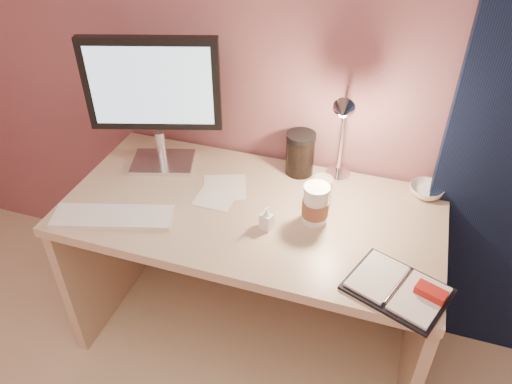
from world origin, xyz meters
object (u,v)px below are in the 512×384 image
(monitor, at_px, (153,93))
(desk_lamp, at_px, (336,132))
(clear_cup, at_px, (322,193))
(dark_jar, at_px, (300,155))
(coffee_cup, at_px, (315,205))
(desk, at_px, (257,240))
(planner, at_px, (400,289))
(bowl, at_px, (426,191))
(lotion_bottle, at_px, (267,218))
(keyboard, at_px, (113,217))

(monitor, height_order, desk_lamp, monitor)
(clear_cup, bearing_deg, dark_jar, 124.53)
(coffee_cup, height_order, clear_cup, coffee_cup)
(desk, height_order, coffee_cup, coffee_cup)
(desk, relative_size, clear_cup, 10.97)
(planner, bearing_deg, monitor, 179.25)
(monitor, distance_m, coffee_cup, 0.75)
(bowl, distance_m, lotion_bottle, 0.64)
(desk_lamp, bearing_deg, planner, -59.80)
(coffee_cup, distance_m, lotion_bottle, 0.18)
(desk, bearing_deg, bowl, 19.11)
(clear_cup, relative_size, desk_lamp, 0.30)
(monitor, relative_size, dark_jar, 3.41)
(bowl, xyz_separation_m, lotion_bottle, (-0.52, -0.37, 0.03))
(desk, bearing_deg, planner, -29.26)
(monitor, height_order, planner, monitor)
(clear_cup, relative_size, dark_jar, 0.80)
(bowl, relative_size, dark_jar, 0.81)
(clear_cup, bearing_deg, coffee_cup, -93.38)
(coffee_cup, distance_m, desk_lamp, 0.27)
(planner, xyz_separation_m, desk_lamp, (-0.31, 0.44, 0.25))
(coffee_cup, distance_m, clear_cup, 0.09)
(lotion_bottle, relative_size, dark_jar, 0.57)
(keyboard, relative_size, dark_jar, 2.69)
(dark_jar, bearing_deg, desk, -117.75)
(bowl, height_order, desk_lamp, desk_lamp)
(monitor, height_order, lotion_bottle, monitor)
(desk, relative_size, keyboard, 3.25)
(keyboard, relative_size, clear_cup, 3.37)
(coffee_cup, relative_size, lotion_bottle, 1.66)
(desk, relative_size, planner, 3.98)
(clear_cup, relative_size, lotion_bottle, 1.39)
(desk, distance_m, lotion_bottle, 0.33)
(coffee_cup, xyz_separation_m, lotion_bottle, (-0.15, -0.09, -0.03))
(keyboard, xyz_separation_m, coffee_cup, (0.69, 0.22, 0.06))
(monitor, distance_m, lotion_bottle, 0.65)
(desk, xyz_separation_m, monitor, (-0.44, 0.09, 0.55))
(coffee_cup, xyz_separation_m, clear_cup, (0.01, 0.09, -0.01))
(dark_jar, bearing_deg, planner, -49.29)
(desk, xyz_separation_m, lotion_bottle, (0.09, -0.16, 0.27))
(monitor, bearing_deg, bowl, -10.28)
(bowl, xyz_separation_m, dark_jar, (-0.50, -0.00, 0.06))
(keyboard, xyz_separation_m, lotion_bottle, (0.54, 0.13, 0.04))
(coffee_cup, height_order, dark_jar, dark_jar)
(keyboard, height_order, dark_jar, dark_jar)
(desk, height_order, monitor, monitor)
(bowl, bearing_deg, monitor, -173.29)
(coffee_cup, xyz_separation_m, bowl, (0.37, 0.28, -0.05))
(desk, xyz_separation_m, desk_lamp, (0.26, 0.12, 0.49))
(desk, distance_m, bowl, 0.69)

